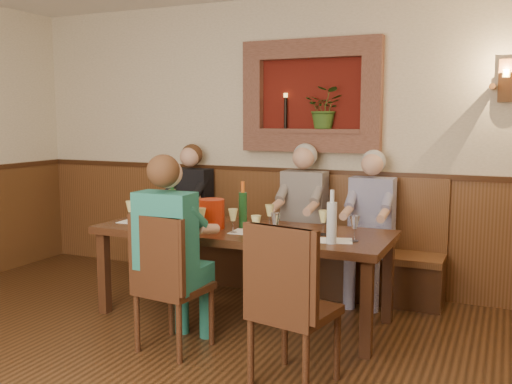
# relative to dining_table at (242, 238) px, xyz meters

# --- Properties ---
(room_shell) EXTENTS (6.04, 6.04, 2.82)m
(room_shell) POSITION_rel_dining_table_xyz_m (0.00, -1.85, 1.21)
(room_shell) COLOR #C1B492
(room_shell) RESTS_ON ground
(wainscoting) EXTENTS (6.02, 6.02, 1.15)m
(wainscoting) POSITION_rel_dining_table_xyz_m (0.00, -1.85, -0.09)
(wainscoting) COLOR #523217
(wainscoting) RESTS_ON ground
(wall_niche) EXTENTS (1.36, 0.30, 1.06)m
(wall_niche) POSITION_rel_dining_table_xyz_m (0.24, 1.09, 1.13)
(wall_niche) COLOR #54120C
(wall_niche) RESTS_ON ground
(wall_sconce) EXTENTS (0.25, 0.20, 0.35)m
(wall_sconce) POSITION_rel_dining_table_xyz_m (1.90, 1.08, 1.27)
(wall_sconce) COLOR #523217
(wall_sconce) RESTS_ON ground
(dining_table) EXTENTS (2.40, 0.90, 0.75)m
(dining_table) POSITION_rel_dining_table_xyz_m (0.00, 0.00, 0.00)
(dining_table) COLOR black
(dining_table) RESTS_ON ground
(bench) EXTENTS (3.00, 0.45, 1.11)m
(bench) POSITION_rel_dining_table_xyz_m (0.00, 0.94, -0.35)
(bench) COLOR #381E0F
(bench) RESTS_ON ground
(chair_near_left) EXTENTS (0.49, 0.49, 0.99)m
(chair_near_left) POSITION_rel_dining_table_xyz_m (-0.17, -0.79, -0.39)
(chair_near_left) COLOR black
(chair_near_left) RESTS_ON ground
(chair_near_right) EXTENTS (0.54, 0.54, 1.03)m
(chair_near_right) POSITION_rel_dining_table_xyz_m (0.80, -0.96, -0.38)
(chair_near_right) COLOR black
(chair_near_right) RESTS_ON ground
(person_bench_left) EXTENTS (0.40, 0.49, 1.38)m
(person_bench_left) POSITION_rel_dining_table_xyz_m (-1.02, 0.84, -0.11)
(person_bench_left) COLOR black
(person_bench_left) RESTS_ON ground
(person_bench_mid) EXTENTS (0.41, 0.51, 1.41)m
(person_bench_mid) POSITION_rel_dining_table_xyz_m (0.21, 0.84, -0.09)
(person_bench_mid) COLOR #615A59
(person_bench_mid) RESTS_ON ground
(person_bench_right) EXTENTS (0.39, 0.48, 1.36)m
(person_bench_right) POSITION_rel_dining_table_xyz_m (0.85, 0.84, -0.11)
(person_bench_right) COLOR navy
(person_bench_right) RESTS_ON ground
(person_chair_front) EXTENTS (0.41, 0.50, 1.40)m
(person_chair_front) POSITION_rel_dining_table_xyz_m (-0.17, -0.78, -0.10)
(person_chair_front) COLOR #1C5F62
(person_chair_front) RESTS_ON ground
(spittoon_bucket) EXTENTS (0.27, 0.27, 0.24)m
(spittoon_bucket) POSITION_rel_dining_table_xyz_m (-0.23, -0.09, 0.19)
(spittoon_bucket) COLOR #B8260B
(spittoon_bucket) RESTS_ON dining_table
(wine_bottle_green_a) EXTENTS (0.09, 0.09, 0.38)m
(wine_bottle_green_a) POSITION_rel_dining_table_xyz_m (-0.01, 0.04, 0.23)
(wine_bottle_green_a) COLOR #19471E
(wine_bottle_green_a) RESTS_ON dining_table
(wine_bottle_green_b) EXTENTS (0.09, 0.09, 0.37)m
(wine_bottle_green_b) POSITION_rel_dining_table_xyz_m (-0.68, 0.02, 0.23)
(wine_bottle_green_b) COLOR #19471E
(wine_bottle_green_b) RESTS_ON dining_table
(water_bottle) EXTENTS (0.08, 0.08, 0.39)m
(water_bottle) POSITION_rel_dining_table_xyz_m (0.82, -0.23, 0.23)
(water_bottle) COLOR silver
(water_bottle) RESTS_ON dining_table
(tasting_sheet_a) EXTENTS (0.27, 0.19, 0.00)m
(tasting_sheet_a) POSITION_rel_dining_table_xyz_m (-0.97, -0.13, 0.08)
(tasting_sheet_a) COLOR white
(tasting_sheet_a) RESTS_ON dining_table
(tasting_sheet_b) EXTENTS (0.32, 0.24, 0.00)m
(tasting_sheet_b) POSITION_rel_dining_table_xyz_m (0.13, -0.12, 0.08)
(tasting_sheet_b) COLOR white
(tasting_sheet_b) RESTS_ON dining_table
(tasting_sheet_c) EXTENTS (0.32, 0.27, 0.00)m
(tasting_sheet_c) POSITION_rel_dining_table_xyz_m (0.81, -0.14, 0.08)
(tasting_sheet_c) COLOR white
(tasting_sheet_c) RESTS_ON dining_table
(tasting_sheet_d) EXTENTS (0.36, 0.30, 0.00)m
(tasting_sheet_d) POSITION_rel_dining_table_xyz_m (-0.45, -0.28, 0.08)
(tasting_sheet_d) COLOR white
(tasting_sheet_d) RESTS_ON dining_table
(wine_glass_0) EXTENTS (0.08, 0.08, 0.19)m
(wine_glass_0) POSITION_rel_dining_table_xyz_m (-0.98, -0.17, 0.17)
(wine_glass_0) COLOR #ECE88D
(wine_glass_0) RESTS_ON dining_table
(wine_glass_1) EXTENTS (0.08, 0.08, 0.19)m
(wine_glass_1) POSITION_rel_dining_table_xyz_m (-0.68, 0.14, 0.17)
(wine_glass_1) COLOR white
(wine_glass_1) RESTS_ON dining_table
(wine_glass_2) EXTENTS (0.08, 0.08, 0.19)m
(wine_glass_2) POSITION_rel_dining_table_xyz_m (-0.50, -0.15, 0.17)
(wine_glass_2) COLOR #ECE88D
(wine_glass_2) RESTS_ON dining_table
(wine_glass_3) EXTENTS (0.08, 0.08, 0.19)m
(wine_glass_3) POSITION_rel_dining_table_xyz_m (-0.26, 0.09, 0.17)
(wine_glass_3) COLOR white
(wine_glass_3) RESTS_ON dining_table
(wine_glass_4) EXTENTS (0.08, 0.08, 0.19)m
(wine_glass_4) POSITION_rel_dining_table_xyz_m (0.01, -0.19, 0.17)
(wine_glass_4) COLOR #ECE88D
(wine_glass_4) RESTS_ON dining_table
(wine_glass_5) EXTENTS (0.08, 0.08, 0.19)m
(wine_glass_5) POSITION_rel_dining_table_xyz_m (0.19, 0.13, 0.17)
(wine_glass_5) COLOR #ECE88D
(wine_glass_5) RESTS_ON dining_table
(wine_glass_6) EXTENTS (0.08, 0.08, 0.19)m
(wine_glass_6) POSITION_rel_dining_table_xyz_m (0.38, -0.22, 0.17)
(wine_glass_6) COLOR white
(wine_glass_6) RESTS_ON dining_table
(wine_glass_7) EXTENTS (0.08, 0.08, 0.19)m
(wine_glass_7) POSITION_rel_dining_table_xyz_m (0.68, 0.03, 0.17)
(wine_glass_7) COLOR #ECE88D
(wine_glass_7) RESTS_ON dining_table
(wine_glass_8) EXTENTS (0.08, 0.08, 0.19)m
(wine_glass_8) POSITION_rel_dining_table_xyz_m (0.96, -0.10, 0.17)
(wine_glass_8) COLOR white
(wine_glass_8) RESTS_ON dining_table
(wine_glass_9) EXTENTS (0.08, 0.08, 0.19)m
(wine_glass_9) POSITION_rel_dining_table_xyz_m (-0.23, -0.26, 0.17)
(wine_glass_9) COLOR #ECE88D
(wine_glass_9) RESTS_ON dining_table
(wine_glass_10) EXTENTS (0.08, 0.08, 0.19)m
(wine_glass_10) POSITION_rel_dining_table_xyz_m (0.30, -0.39, 0.17)
(wine_glass_10) COLOR #ECE88D
(wine_glass_10) RESTS_ON dining_table
(wine_glass_11) EXTENTS (0.08, 0.08, 0.19)m
(wine_glass_11) POSITION_rel_dining_table_xyz_m (-1.01, -0.04, 0.17)
(wine_glass_11) COLOR white
(wine_glass_11) RESTS_ON dining_table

